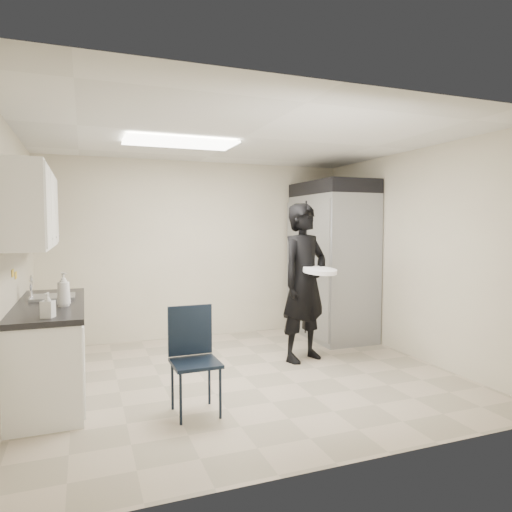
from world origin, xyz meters
name	(u,v)px	position (x,y,z in m)	size (l,w,h in m)	color
floor	(244,377)	(0.00, 0.00, 0.00)	(4.50, 4.50, 0.00)	tan
ceiling	(244,137)	(0.00, 0.00, 2.60)	(4.50, 4.50, 0.00)	silver
back_wall	(200,250)	(0.00, 2.00, 1.30)	(4.50, 4.50, 0.00)	beige
left_wall	(10,265)	(-2.25, 0.00, 1.30)	(4.00, 4.00, 0.00)	beige
right_wall	(413,254)	(2.25, 0.00, 1.30)	(4.00, 4.00, 0.00)	beige
ceiling_panel	(180,143)	(-0.60, 0.40, 2.57)	(1.20, 0.60, 0.02)	white
lower_counter	(51,351)	(-1.95, 0.20, 0.43)	(0.60, 1.90, 0.86)	silver
countertop	(49,305)	(-1.95, 0.20, 0.89)	(0.64, 1.95, 0.05)	black
sink	(53,302)	(-1.93, 0.45, 0.87)	(0.42, 0.40, 0.14)	gray
faucet	(31,289)	(-2.13, 0.45, 1.02)	(0.02, 0.02, 0.24)	silver
upper_cabinets	(32,208)	(-2.08, 0.20, 1.83)	(0.35, 1.80, 0.75)	silver
towel_dispenser	(37,229)	(-2.14, 1.35, 1.62)	(0.22, 0.30, 0.35)	black
notice_sticker_left	(13,273)	(-2.24, 0.10, 1.22)	(0.00, 0.12, 0.07)	yellow
notice_sticker_right	(16,275)	(-2.24, 0.30, 1.18)	(0.00, 0.12, 0.07)	yellow
commercial_fridge	(332,267)	(1.83, 1.27, 1.05)	(0.80, 1.35, 2.10)	gray
fridge_compressor	(333,189)	(1.83, 1.27, 2.20)	(0.80, 1.35, 0.20)	black
folding_chair	(196,363)	(-0.73, -0.79, 0.46)	(0.41, 0.41, 0.91)	black
man_tuxedo	(304,282)	(0.90, 0.34, 0.97)	(0.71, 0.47, 1.93)	black
bucket_lid	(320,271)	(0.99, 0.11, 1.13)	(0.40, 0.40, 0.05)	white
soap_bottle_a	(64,289)	(-1.81, -0.07, 1.07)	(0.12, 0.12, 0.32)	silver
soap_bottle_b	(48,305)	(-1.91, -0.60, 1.01)	(0.09, 0.10, 0.21)	silver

